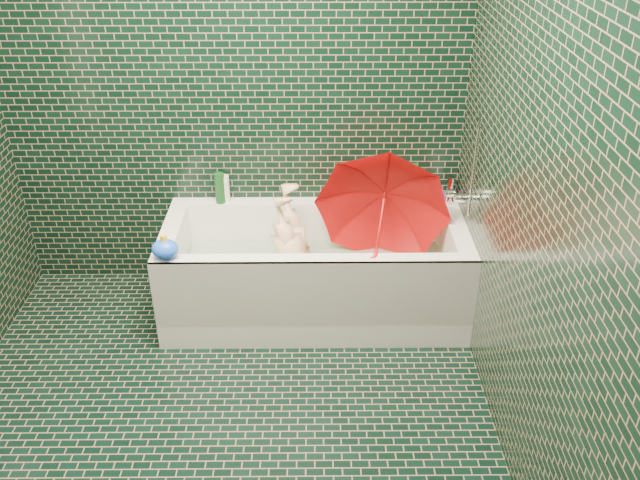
{
  "coord_description": "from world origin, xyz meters",
  "views": [
    {
      "loc": [
        0.45,
        -2.25,
        2.39
      ],
      "look_at": [
        0.48,
        0.82,
        0.59
      ],
      "focal_mm": 38.0,
      "sensor_mm": 36.0,
      "label": 1
    }
  ],
  "objects_px": {
    "umbrella": "(380,223)",
    "rubber_duck": "(405,196)",
    "child": "(296,265)",
    "bathtub": "(315,280)",
    "bath_toy": "(165,249)"
  },
  "relations": [
    {
      "from": "umbrella",
      "to": "rubber_duck",
      "type": "xyz_separation_m",
      "value": [
        0.18,
        0.33,
        -0.01
      ]
    },
    {
      "from": "umbrella",
      "to": "rubber_duck",
      "type": "height_order",
      "value": "umbrella"
    },
    {
      "from": "bathtub",
      "to": "bath_toy",
      "type": "xyz_separation_m",
      "value": [
        -0.76,
        -0.3,
        0.4
      ]
    },
    {
      "from": "rubber_duck",
      "to": "bath_toy",
      "type": "distance_m",
      "value": 1.44
    },
    {
      "from": "child",
      "to": "bathtub",
      "type": "bearing_deg",
      "value": 101.09
    },
    {
      "from": "umbrella",
      "to": "rubber_duck",
      "type": "relative_size",
      "value": 6.32
    },
    {
      "from": "child",
      "to": "bath_toy",
      "type": "xyz_separation_m",
      "value": [
        -0.66,
        -0.31,
        0.3
      ]
    },
    {
      "from": "bath_toy",
      "to": "child",
      "type": "bearing_deg",
      "value": 17.92
    },
    {
      "from": "child",
      "to": "umbrella",
      "type": "relative_size",
      "value": 1.27
    },
    {
      "from": "umbrella",
      "to": "rubber_duck",
      "type": "bearing_deg",
      "value": 74.7
    },
    {
      "from": "child",
      "to": "umbrella",
      "type": "height_order",
      "value": "umbrella"
    },
    {
      "from": "bathtub",
      "to": "bath_toy",
      "type": "distance_m",
      "value": 0.91
    },
    {
      "from": "child",
      "to": "umbrella",
      "type": "xyz_separation_m",
      "value": [
        0.47,
        -0.02,
        0.29
      ]
    },
    {
      "from": "child",
      "to": "umbrella",
      "type": "bearing_deg",
      "value": 103.1
    },
    {
      "from": "bathtub",
      "to": "umbrella",
      "type": "height_order",
      "value": "umbrella"
    }
  ]
}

